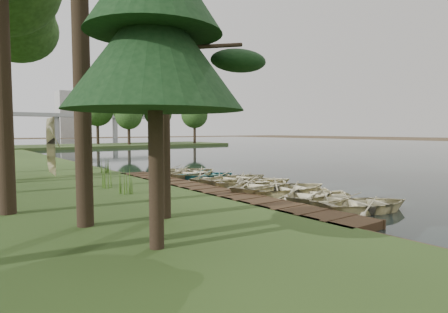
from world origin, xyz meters
TOP-DOWN VIEW (x-y plane):
  - ground at (0.00, 0.00)m, footprint 300.00×300.00m
  - water at (30.00, 20.00)m, footprint 130.00×200.00m
  - boardwalk at (-1.60, 0.00)m, footprint 1.60×16.00m
  - peninsula at (8.00, 50.00)m, footprint 50.00×14.00m
  - far_trees at (4.67, 50.00)m, footprint 45.60×5.60m
  - bridge at (12.31, 120.00)m, footprint 95.90×4.00m
  - building_a at (30.00, 140.00)m, footprint 10.00×8.00m
  - rowboat_0 at (0.87, -6.38)m, footprint 3.97×3.41m
  - rowboat_1 at (1.07, -4.78)m, footprint 3.69×3.24m
  - rowboat_2 at (0.98, -3.89)m, footprint 3.72×3.16m
  - rowboat_3 at (1.04, -2.61)m, footprint 4.18×3.26m
  - rowboat_4 at (0.76, -1.27)m, footprint 4.76×4.07m
  - rowboat_5 at (1.08, -0.17)m, footprint 4.66×4.03m
  - rowboat_6 at (1.21, 1.24)m, footprint 3.92×2.81m
  - rowboat_7 at (0.89, 2.86)m, footprint 3.53×2.95m
  - rowboat_8 at (1.21, 3.97)m, footprint 3.71×3.10m
  - rowboat_9 at (1.02, 4.95)m, footprint 4.50×3.81m
  - rowboat_10 at (1.13, 6.66)m, footprint 4.06×3.42m
  - stored_rowboat at (-5.91, 8.66)m, footprint 3.79×3.07m
  - pine_tree at (-7.20, -6.35)m, footprint 3.80×3.80m
  - reeds_0 at (-4.55, -1.18)m, footprint 0.60×0.60m
  - reeds_1 at (-4.94, 0.76)m, footprint 0.60×0.60m
  - reeds_2 at (-5.06, 2.75)m, footprint 0.60×0.60m
  - reeds_3 at (-3.06, 8.43)m, footprint 0.60×0.60m

SIDE VIEW (x-z plane):
  - ground at x=0.00m, z-range 0.00..0.00m
  - water at x=30.00m, z-range 0.00..0.05m
  - boardwalk at x=-1.60m, z-range 0.00..0.30m
  - peninsula at x=8.00m, z-range 0.00..0.45m
  - rowboat_7 at x=0.89m, z-range 0.05..0.68m
  - rowboat_1 at x=1.07m, z-range 0.05..0.69m
  - rowboat_2 at x=0.98m, z-range 0.05..0.70m
  - rowboat_8 at x=1.21m, z-range 0.05..0.71m
  - rowboat_0 at x=0.87m, z-range 0.05..0.74m
  - rowboat_10 at x=1.13m, z-range 0.05..0.77m
  - rowboat_3 at x=1.04m, z-range 0.05..0.84m
  - rowboat_9 at x=1.02m, z-range 0.05..0.84m
  - rowboat_6 at x=1.21m, z-range 0.05..0.86m
  - rowboat_5 at x=1.08m, z-range 0.05..0.86m
  - rowboat_4 at x=0.76m, z-range 0.05..0.88m
  - stored_rowboat at x=-5.91m, z-range 0.30..0.99m
  - reeds_3 at x=-3.06m, z-range 0.30..1.27m
  - reeds_1 at x=-4.94m, z-range 0.30..1.37m
  - reeds_0 at x=-4.55m, z-range 0.30..1.39m
  - reeds_2 at x=-5.06m, z-range 0.30..1.41m
  - pine_tree at x=-7.20m, z-range 1.29..9.39m
  - far_trees at x=4.67m, z-range 2.03..10.83m
  - bridge at x=12.31m, z-range 2.78..11.38m
  - building_a at x=30.00m, z-range 0.00..18.00m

